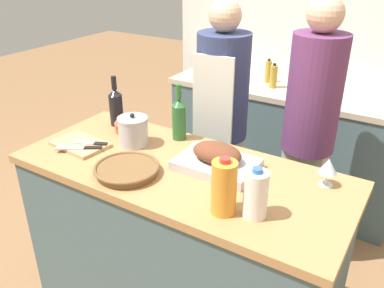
# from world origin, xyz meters

# --- Properties ---
(kitchen_island) EXTENTS (1.58, 0.69, 0.94)m
(kitchen_island) POSITION_xyz_m (0.00, 0.00, 0.47)
(kitchen_island) COLOR #4C666B
(kitchen_island) RESTS_ON ground_plane
(back_counter) EXTENTS (1.77, 0.60, 0.92)m
(back_counter) POSITION_xyz_m (0.00, 1.47, 0.46)
(back_counter) COLOR #4C666B
(back_counter) RESTS_ON ground_plane
(back_wall) EXTENTS (2.27, 0.10, 2.55)m
(back_wall) POSITION_xyz_m (0.00, 1.82, 1.27)
(back_wall) COLOR silver
(back_wall) RESTS_ON ground_plane
(roasting_pan) EXTENTS (0.37, 0.26, 0.13)m
(roasting_pan) POSITION_xyz_m (0.15, 0.08, 0.98)
(roasting_pan) COLOR #BCBCC1
(roasting_pan) RESTS_ON kitchen_island
(wicker_basket) EXTENTS (0.30, 0.30, 0.04)m
(wicker_basket) POSITION_xyz_m (-0.17, -0.17, 0.96)
(wicker_basket) COLOR brown
(wicker_basket) RESTS_ON kitchen_island
(cutting_board) EXTENTS (0.30, 0.22, 0.02)m
(cutting_board) POSITION_xyz_m (-0.56, -0.08, 0.95)
(cutting_board) COLOR tan
(cutting_board) RESTS_ON kitchen_island
(stock_pot) EXTENTS (0.16, 0.16, 0.17)m
(stock_pot) POSITION_xyz_m (-0.34, 0.08, 1.01)
(stock_pot) COLOR #B7B7BC
(stock_pot) RESTS_ON kitchen_island
(mixing_bowl) EXTENTS (0.13, 0.13, 0.06)m
(mixing_bowl) POSITION_xyz_m (-0.47, 0.18, 0.97)
(mixing_bowl) COLOR #A84C38
(mixing_bowl) RESTS_ON kitchen_island
(juice_jug) EXTENTS (0.10, 0.10, 0.24)m
(juice_jug) POSITION_xyz_m (0.33, -0.20, 1.05)
(juice_jug) COLOR orange
(juice_jug) RESTS_ON kitchen_island
(milk_jug) EXTENTS (0.09, 0.09, 0.21)m
(milk_jug) POSITION_xyz_m (0.44, -0.16, 1.03)
(milk_jug) COLOR white
(milk_jug) RESTS_ON kitchen_island
(wine_bottle_green) EXTENTS (0.08, 0.08, 0.29)m
(wine_bottle_green) POSITION_xyz_m (-0.59, 0.23, 1.05)
(wine_bottle_green) COLOR black
(wine_bottle_green) RESTS_ON kitchen_island
(wine_bottle_dark) EXTENTS (0.07, 0.07, 0.30)m
(wine_bottle_dark) POSITION_xyz_m (-0.18, 0.26, 1.05)
(wine_bottle_dark) COLOR #28662D
(wine_bottle_dark) RESTS_ON kitchen_island
(wine_glass_left) EXTENTS (0.08, 0.08, 0.13)m
(wine_glass_left) POSITION_xyz_m (0.61, 0.21, 1.03)
(wine_glass_left) COLOR silver
(wine_glass_left) RESTS_ON kitchen_island
(knife_chef) EXTENTS (0.21, 0.15, 0.01)m
(knife_chef) POSITION_xyz_m (-0.51, -0.13, 0.96)
(knife_chef) COLOR #B7B7BC
(knife_chef) RESTS_ON cutting_board
(knife_paring) EXTENTS (0.17, 0.10, 0.01)m
(knife_paring) POSITION_xyz_m (-0.50, -0.06, 0.96)
(knife_paring) COLOR #B7B7BC
(knife_paring) RESTS_ON cutting_board
(condiment_bottle_tall) EXTENTS (0.06, 0.06, 0.15)m
(condiment_bottle_tall) POSITION_xyz_m (0.29, 1.40, 0.99)
(condiment_bottle_tall) COLOR #332D28
(condiment_bottle_tall) RESTS_ON back_counter
(condiment_bottle_short) EXTENTS (0.05, 0.05, 0.18)m
(condiment_bottle_short) POSITION_xyz_m (-0.18, 1.49, 1.00)
(condiment_bottle_short) COLOR #B28E2D
(condiment_bottle_short) RESTS_ON back_counter
(condiment_bottle_extra) EXTENTS (0.05, 0.05, 0.18)m
(condiment_bottle_extra) POSITION_xyz_m (-0.10, 1.39, 1.00)
(condiment_bottle_extra) COLOR #B28E2D
(condiment_bottle_extra) RESTS_ON back_counter
(person_cook_aproned) EXTENTS (0.32, 0.33, 1.60)m
(person_cook_aproned) POSITION_xyz_m (-0.17, 0.72, 0.89)
(person_cook_aproned) COLOR beige
(person_cook_aproned) RESTS_ON ground_plane
(person_cook_guest) EXTENTS (0.30, 0.30, 1.65)m
(person_cook_guest) POSITION_xyz_m (0.36, 0.80, 0.92)
(person_cook_guest) COLOR beige
(person_cook_guest) RESTS_ON ground_plane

